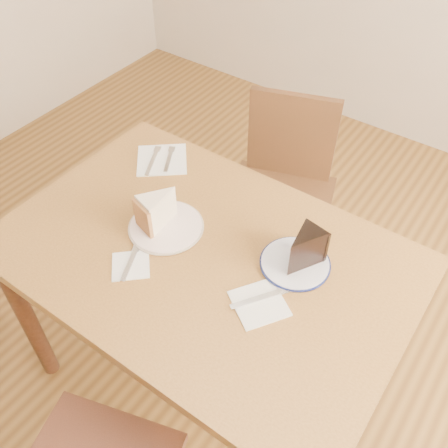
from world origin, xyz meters
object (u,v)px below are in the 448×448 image
(plate_cream, at_px, (166,227))
(chocolate_cake, at_px, (302,252))
(plate_navy, at_px, (295,263))
(carrot_cake, at_px, (161,210))
(table, at_px, (204,274))
(chair_far, at_px, (281,191))

(plate_cream, height_order, chocolate_cake, chocolate_cake)
(plate_navy, distance_m, chocolate_cake, 0.06)
(plate_navy, distance_m, carrot_cake, 0.43)
(table, relative_size, plate_navy, 6.21)
(plate_navy, height_order, carrot_cake, carrot_cake)
(plate_navy, bearing_deg, plate_cream, -165.44)
(chair_far, relative_size, plate_navy, 4.39)
(table, xyz_separation_m, plate_cream, (-0.15, 0.01, 0.10))
(chocolate_cake, bearing_deg, plate_navy, 8.93)
(chair_far, height_order, plate_navy, chair_far)
(table, bearing_deg, chair_far, 98.23)
(plate_cream, distance_m, carrot_cake, 0.06)
(chair_far, distance_m, plate_cream, 0.69)
(chair_far, height_order, plate_cream, chair_far)
(chocolate_cake, bearing_deg, carrot_cake, 22.33)
(table, bearing_deg, plate_navy, 25.47)
(carrot_cake, bearing_deg, table, 9.96)
(table, xyz_separation_m, chair_far, (-0.09, 0.64, -0.18))
(plate_cream, distance_m, plate_navy, 0.41)
(plate_cream, bearing_deg, chocolate_cake, 14.02)
(chair_far, distance_m, carrot_cake, 0.71)
(plate_cream, xyz_separation_m, plate_navy, (0.39, 0.10, 0.00))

